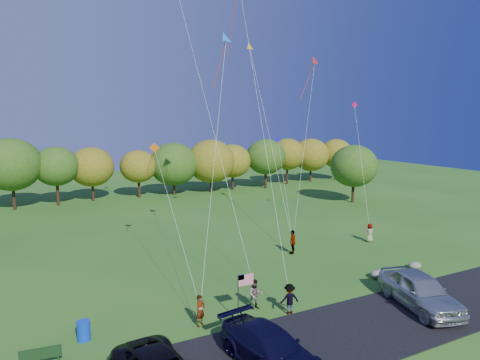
# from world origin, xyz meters

# --- Properties ---
(ground) EXTENTS (140.00, 140.00, 0.00)m
(ground) POSITION_xyz_m (0.00, 0.00, 0.00)
(ground) COLOR #27621C
(ground) RESTS_ON ground
(asphalt_lane) EXTENTS (44.00, 6.00, 0.06)m
(asphalt_lane) POSITION_xyz_m (0.00, -4.00, 0.03)
(asphalt_lane) COLOR black
(asphalt_lane) RESTS_ON ground
(treeline) EXTENTS (76.22, 28.17, 8.46)m
(treeline) POSITION_xyz_m (0.19, 35.92, 4.88)
(treeline) COLOR #3A2015
(treeline) RESTS_ON ground
(minivan_navy) EXTENTS (3.11, 5.91, 1.63)m
(minivan_navy) POSITION_xyz_m (-4.78, -4.74, 0.88)
(minivan_navy) COLOR black
(minivan_navy) RESTS_ON asphalt_lane
(minivan_silver) EXTENTS (3.78, 6.29, 2.00)m
(minivan_silver) POSITION_xyz_m (5.89, -3.65, 1.06)
(minivan_silver) COLOR #A7AEB2
(minivan_silver) RESTS_ON asphalt_lane
(flyer_a) EXTENTS (0.73, 0.64, 1.68)m
(flyer_a) POSITION_xyz_m (-6.08, 0.17, 0.84)
(flyer_a) COLOR #4C4C59
(flyer_a) RESTS_ON ground
(flyer_b) EXTENTS (1.01, 0.90, 1.74)m
(flyer_b) POSITION_xyz_m (-2.54, 0.59, 0.87)
(flyer_b) COLOR #4C4C59
(flyer_b) RESTS_ON ground
(flyer_c) EXTENTS (1.23, 0.87, 1.72)m
(flyer_c) POSITION_xyz_m (-1.14, -0.80, 0.86)
(flyer_c) COLOR #4C4C59
(flyer_c) RESTS_ON ground
(flyer_d) EXTENTS (1.17, 1.11, 1.94)m
(flyer_d) POSITION_xyz_m (5.08, 8.00, 0.97)
(flyer_d) COLOR #4C4C59
(flyer_d) RESTS_ON ground
(flyer_e) EXTENTS (0.93, 0.76, 1.65)m
(flyer_e) POSITION_xyz_m (12.97, 7.60, 0.82)
(flyer_e) COLOR #4C4C59
(flyer_e) RESTS_ON ground
(park_bench) EXTENTS (1.73, 0.51, 0.96)m
(park_bench) POSITION_xyz_m (-13.73, -0.16, 0.51)
(park_bench) COLOR #143413
(park_bench) RESTS_ON ground
(trash_barrel) EXTENTS (0.65, 0.65, 0.97)m
(trash_barrel) POSITION_xyz_m (-11.74, 1.45, 0.49)
(trash_barrel) COLOR blue
(trash_barrel) RESTS_ON ground
(flag_assembly) EXTENTS (0.96, 0.62, 2.59)m
(flag_assembly) POSITION_xyz_m (-3.79, -0.26, 1.95)
(flag_assembly) COLOR black
(flag_assembly) RESTS_ON ground
(boulder_near) EXTENTS (1.14, 0.90, 0.57)m
(boulder_near) POSITION_xyz_m (7.26, 0.86, 0.29)
(boulder_near) COLOR gray
(boulder_near) RESTS_ON ground
(boulder_far) EXTENTS (0.97, 0.81, 0.51)m
(boulder_far) POSITION_xyz_m (10.99, 1.01, 0.25)
(boulder_far) COLOR slate
(boulder_far) RESTS_ON ground
(kites_aloft) EXTENTS (20.28, 11.86, 17.80)m
(kites_aloft) POSITION_xyz_m (2.60, 12.20, 18.84)
(kites_aloft) COLOR red
(kites_aloft) RESTS_ON ground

